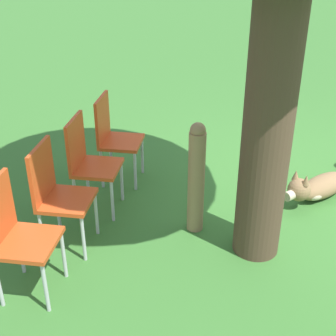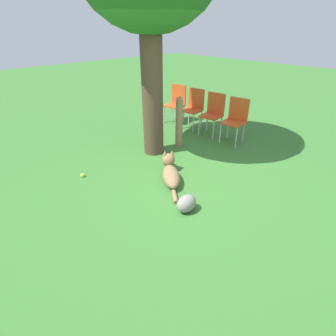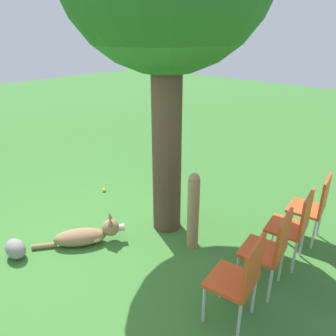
# 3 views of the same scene
# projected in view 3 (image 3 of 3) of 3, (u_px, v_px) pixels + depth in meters

# --- Properties ---
(ground_plane) EXTENTS (30.00, 30.00, 0.00)m
(ground_plane) POSITION_uv_depth(u_px,v_px,m) (99.00, 247.00, 4.34)
(ground_plane) COLOR #38702D
(dog) EXTENTS (0.81, 1.02, 0.40)m
(dog) POSITION_uv_depth(u_px,v_px,m) (88.00, 235.00, 4.36)
(dog) COLOR olive
(dog) RESTS_ON ground_plane
(fence_post) EXTENTS (0.15, 0.15, 1.06)m
(fence_post) POSITION_uv_depth(u_px,v_px,m) (193.00, 211.00, 4.14)
(fence_post) COLOR #937551
(fence_post) RESTS_ON ground_plane
(red_chair_0) EXTENTS (0.48, 0.49, 0.95)m
(red_chair_0) POSITION_uv_depth(u_px,v_px,m) (240.00, 277.00, 3.03)
(red_chair_0) COLOR #D14C1E
(red_chair_0) RESTS_ON ground_plane
(red_chair_1) EXTENTS (0.48, 0.49, 0.95)m
(red_chair_1) POSITION_uv_depth(u_px,v_px,m) (271.00, 247.00, 3.45)
(red_chair_1) COLOR #D14C1E
(red_chair_1) RESTS_ON ground_plane
(red_chair_2) EXTENTS (0.48, 0.49, 0.95)m
(red_chair_2) POSITION_uv_depth(u_px,v_px,m) (294.00, 223.00, 3.86)
(red_chair_2) COLOR #D14C1E
(red_chair_2) RESTS_ON ground_plane
(red_chair_3) EXTENTS (0.48, 0.49, 0.95)m
(red_chair_3) POSITION_uv_depth(u_px,v_px,m) (314.00, 204.00, 4.28)
(red_chair_3) COLOR #D14C1E
(red_chair_3) RESTS_ON ground_plane
(tennis_ball) EXTENTS (0.07, 0.07, 0.07)m
(tennis_ball) POSITION_uv_depth(u_px,v_px,m) (104.00, 190.00, 5.79)
(tennis_ball) COLOR #CCE033
(tennis_ball) RESTS_ON ground_plane
(garden_rock) EXTENTS (0.32, 0.22, 0.25)m
(garden_rock) POSITION_uv_depth(u_px,v_px,m) (16.00, 249.00, 4.10)
(garden_rock) COLOR gray
(garden_rock) RESTS_ON ground_plane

